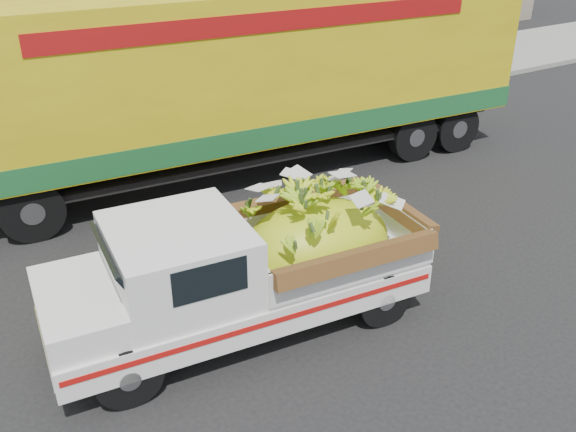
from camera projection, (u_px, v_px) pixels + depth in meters
ground at (270, 293)px, 9.72m from camera, size 100.00×100.00×0.00m
curb at (125, 149)px, 14.71m from camera, size 60.00×0.25×0.15m
sidewalk at (98, 124)px, 16.30m from camera, size 60.00×4.00×0.14m
pickup_truck at (265, 262)px, 8.70m from camera, size 5.22×2.31×1.78m
semi_trailer at (248, 74)px, 12.82m from camera, size 12.04×3.48×3.80m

